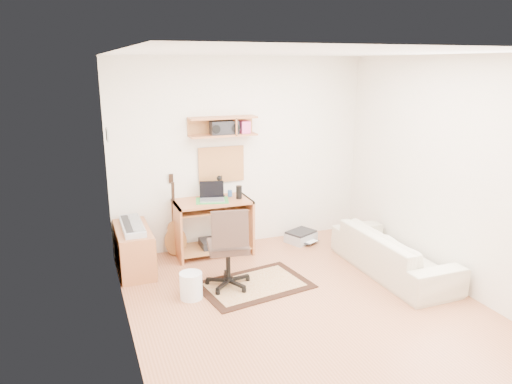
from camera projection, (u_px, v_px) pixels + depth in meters
name	position (u px, v px, depth m)	size (l,w,h in m)	color
floor	(304.00, 305.00, 5.13)	(3.60, 4.00, 0.01)	#B26F4A
ceiling	(311.00, 52.00, 4.44)	(3.60, 4.00, 0.01)	white
back_wall	(241.00, 153.00, 6.59)	(3.60, 0.01, 2.60)	white
left_wall	(122.00, 206.00, 4.16)	(0.01, 4.00, 2.60)	white
right_wall	(450.00, 173.00, 5.41)	(0.01, 4.00, 2.60)	white
wall_shelf	(223.00, 126.00, 6.27)	(0.90, 0.25, 0.26)	#BA6E41
cork_board	(221.00, 164.00, 6.50)	(0.64, 0.03, 0.49)	tan
wall_photo	(107.00, 135.00, 5.41)	(0.02, 0.20, 0.15)	#4C8CBF
desk	(213.00, 227.00, 6.40)	(1.00, 0.55, 0.75)	#BA6E41
laptop	(212.00, 192.00, 6.25)	(0.32, 0.32, 0.24)	silver
speaker	(239.00, 192.00, 6.36)	(0.08, 0.08, 0.18)	black
desk_lamp	(222.00, 186.00, 6.45)	(0.10, 0.10, 0.30)	black
pencil_cup	(230.00, 193.00, 6.48)	(0.06, 0.06, 0.09)	#335C99
boombox	(224.00, 128.00, 6.27)	(0.37, 0.17, 0.19)	black
rug	(254.00, 285.00, 5.55)	(1.24, 0.83, 0.02)	beige
task_chair	(228.00, 246.00, 5.41)	(0.51, 0.51, 0.99)	#392922
cabinet	(134.00, 249.00, 5.90)	(0.40, 0.90, 0.55)	#BA6E41
music_keyboard	(132.00, 226.00, 5.82)	(0.24, 0.78, 0.07)	#B2B5BA
guitar	(174.00, 216.00, 6.31)	(0.29, 0.18, 1.11)	#A56932
waste_basket	(191.00, 286.00, 5.22)	(0.25, 0.25, 0.30)	white
printer	(301.00, 236.00, 6.90)	(0.40, 0.31, 0.15)	#A5A8AA
sofa	(393.00, 246.00, 5.82)	(1.79, 0.52, 0.70)	beige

